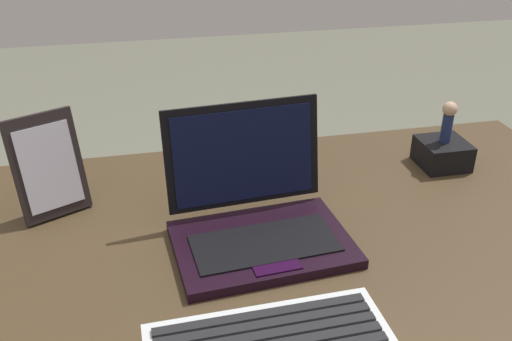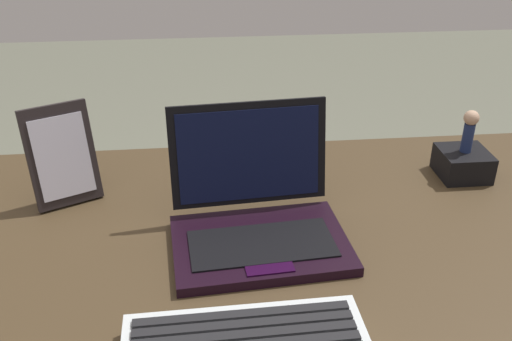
{
  "view_description": "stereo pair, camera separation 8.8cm",
  "coord_description": "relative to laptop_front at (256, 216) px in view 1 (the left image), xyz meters",
  "views": [
    {
      "loc": [
        -0.18,
        -0.73,
        1.28
      ],
      "look_at": [
        -0.02,
        0.03,
        0.86
      ],
      "focal_mm": 40.23,
      "sensor_mm": 36.0,
      "label": 1
    },
    {
      "loc": [
        -0.1,
        -0.75,
        1.28
      ],
      "look_at": [
        -0.02,
        0.03,
        0.86
      ],
      "focal_mm": 40.23,
      "sensor_mm": 36.0,
      "label": 2
    }
  ],
  "objects": [
    {
      "name": "laptop_front",
      "position": [
        0.0,
        0.0,
        0.0
      ],
      "size": [
        0.29,
        0.24,
        0.2
      ],
      "color": "black",
      "rests_on": "desk"
    },
    {
      "name": "figurine",
      "position": [
        0.42,
        0.17,
        0.06
      ],
      "size": [
        0.03,
        0.03,
        0.08
      ],
      "color": "navy",
      "rests_on": "figurine_stand"
    },
    {
      "name": "photo_frame",
      "position": [
        -0.33,
        0.15,
        0.05
      ],
      "size": [
        0.13,
        0.09,
        0.18
      ],
      "color": "black",
      "rests_on": "desk"
    },
    {
      "name": "desk",
      "position": [
        0.02,
        -0.03,
        -0.13
      ],
      "size": [
        1.31,
        0.78,
        0.73
      ],
      "color": "#43331F",
      "rests_on": "ground"
    },
    {
      "name": "figurine_stand",
      "position": [
        0.42,
        0.17,
        -0.01
      ],
      "size": [
        0.09,
        0.09,
        0.05
      ],
      "primitive_type": "cube",
      "color": "black",
      "rests_on": "desk"
    }
  ]
}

